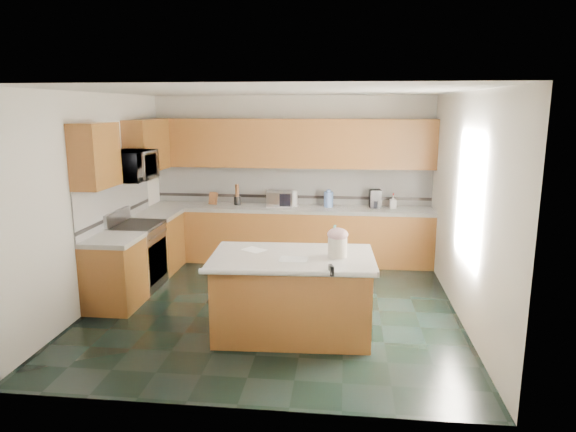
# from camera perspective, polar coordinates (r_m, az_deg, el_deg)

# --- Properties ---
(floor) EXTENTS (4.60, 4.60, 0.00)m
(floor) POSITION_cam_1_polar(r_m,az_deg,el_deg) (6.72, -1.63, -9.98)
(floor) COLOR black
(floor) RESTS_ON ground
(ceiling) EXTENTS (4.60, 4.60, 0.00)m
(ceiling) POSITION_cam_1_polar(r_m,az_deg,el_deg) (6.23, -1.78, 13.70)
(ceiling) COLOR white
(ceiling) RESTS_ON ground
(wall_back) EXTENTS (4.60, 0.04, 2.70)m
(wall_back) POSITION_cam_1_polar(r_m,az_deg,el_deg) (8.61, 0.46, 4.25)
(wall_back) COLOR white
(wall_back) RESTS_ON ground
(wall_front) EXTENTS (4.60, 0.04, 2.70)m
(wall_front) POSITION_cam_1_polar(r_m,az_deg,el_deg) (4.11, -6.22, -4.55)
(wall_front) COLOR white
(wall_front) RESTS_ON ground
(wall_left) EXTENTS (0.04, 4.60, 2.70)m
(wall_left) POSITION_cam_1_polar(r_m,az_deg,el_deg) (7.04, -20.75, 1.70)
(wall_left) COLOR white
(wall_left) RESTS_ON ground
(wall_right) EXTENTS (0.04, 4.60, 2.70)m
(wall_right) POSITION_cam_1_polar(r_m,az_deg,el_deg) (6.44, 19.20, 0.91)
(wall_right) COLOR white
(wall_right) RESTS_ON ground
(back_base_cab) EXTENTS (4.60, 0.60, 0.86)m
(back_base_cab) POSITION_cam_1_polar(r_m,az_deg,el_deg) (8.47, 0.23, -2.22)
(back_base_cab) COLOR #43290E
(back_base_cab) RESTS_ON ground
(back_countertop) EXTENTS (4.60, 0.64, 0.06)m
(back_countertop) POSITION_cam_1_polar(r_m,az_deg,el_deg) (8.37, 0.23, 0.83)
(back_countertop) COLOR white
(back_countertop) RESTS_ON back_base_cab
(back_upper_cab) EXTENTS (4.60, 0.33, 0.78)m
(back_upper_cab) POSITION_cam_1_polar(r_m,az_deg,el_deg) (8.37, 0.34, 8.08)
(back_upper_cab) COLOR #43290E
(back_upper_cab) RESTS_ON wall_back
(back_backsplash) EXTENTS (4.60, 0.02, 0.63)m
(back_backsplash) POSITION_cam_1_polar(r_m,az_deg,el_deg) (8.60, 0.44, 3.46)
(back_backsplash) COLOR silver
(back_backsplash) RESTS_ON back_countertop
(back_accent_band) EXTENTS (4.60, 0.01, 0.05)m
(back_accent_band) POSITION_cam_1_polar(r_m,az_deg,el_deg) (8.62, 0.43, 2.17)
(back_accent_band) COLOR black
(back_accent_band) RESTS_ON back_countertop
(left_base_cab_rear) EXTENTS (0.60, 0.82, 0.86)m
(left_base_cab_rear) POSITION_cam_1_polar(r_m,az_deg,el_deg) (8.26, -14.27, -2.98)
(left_base_cab_rear) COLOR #43290E
(left_base_cab_rear) RESTS_ON ground
(left_counter_rear) EXTENTS (0.64, 0.82, 0.06)m
(left_counter_rear) POSITION_cam_1_polar(r_m,az_deg,el_deg) (8.16, -14.43, 0.14)
(left_counter_rear) COLOR white
(left_counter_rear) RESTS_ON left_base_cab_rear
(left_base_cab_front) EXTENTS (0.60, 0.72, 0.86)m
(left_base_cab_front) POSITION_cam_1_polar(r_m,az_deg,el_deg) (6.91, -18.70, -6.21)
(left_base_cab_front) COLOR #43290E
(left_base_cab_front) RESTS_ON ground
(left_counter_front) EXTENTS (0.64, 0.72, 0.06)m
(left_counter_front) POSITION_cam_1_polar(r_m,az_deg,el_deg) (6.79, -18.96, -2.52)
(left_counter_front) COLOR white
(left_counter_front) RESTS_ON left_base_cab_front
(left_backsplash) EXTENTS (0.02, 2.30, 0.63)m
(left_backsplash) POSITION_cam_1_polar(r_m,az_deg,el_deg) (7.53, -18.59, 1.60)
(left_backsplash) COLOR silver
(left_backsplash) RESTS_ON wall_left
(left_accent_band) EXTENTS (0.01, 2.30, 0.05)m
(left_accent_band) POSITION_cam_1_polar(r_m,az_deg,el_deg) (7.57, -18.45, 0.15)
(left_accent_band) COLOR black
(left_accent_band) RESTS_ON wall_left
(left_upper_cab_rear) EXTENTS (0.33, 1.09, 0.78)m
(left_upper_cab_rear) POSITION_cam_1_polar(r_m,az_deg,el_deg) (8.19, -15.38, 7.57)
(left_upper_cab_rear) COLOR #43290E
(left_upper_cab_rear) RESTS_ON wall_left
(left_upper_cab_front) EXTENTS (0.33, 0.72, 0.78)m
(left_upper_cab_front) POSITION_cam_1_polar(r_m,az_deg,el_deg) (6.67, -20.63, 6.30)
(left_upper_cab_front) COLOR #43290E
(left_upper_cab_front) RESTS_ON wall_left
(range_body) EXTENTS (0.60, 0.76, 0.88)m
(range_body) POSITION_cam_1_polar(r_m,az_deg,el_deg) (7.55, -16.36, -4.44)
(range_body) COLOR #B7B7BC
(range_body) RESTS_ON ground
(range_oven_door) EXTENTS (0.02, 0.68, 0.55)m
(range_oven_door) POSITION_cam_1_polar(r_m,az_deg,el_deg) (7.46, -14.27, -4.85)
(range_oven_door) COLOR black
(range_oven_door) RESTS_ON range_body
(range_cooktop) EXTENTS (0.62, 0.78, 0.04)m
(range_cooktop) POSITION_cam_1_polar(r_m,az_deg,el_deg) (7.44, -16.56, -1.03)
(range_cooktop) COLOR black
(range_cooktop) RESTS_ON range_body
(range_handle) EXTENTS (0.02, 0.66, 0.02)m
(range_handle) POSITION_cam_1_polar(r_m,az_deg,el_deg) (7.35, -14.21, -2.02)
(range_handle) COLOR #B7B7BC
(range_handle) RESTS_ON range_body
(range_backguard) EXTENTS (0.06, 0.76, 0.18)m
(range_backguard) POSITION_cam_1_polar(r_m,az_deg,el_deg) (7.52, -18.45, -0.08)
(range_backguard) COLOR #B7B7BC
(range_backguard) RESTS_ON range_body
(microwave) EXTENTS (0.50, 0.73, 0.41)m
(microwave) POSITION_cam_1_polar(r_m,az_deg,el_deg) (7.30, -16.96, 5.34)
(microwave) COLOR #B7B7BC
(microwave) RESTS_ON wall_left
(island_base) EXTENTS (1.73, 1.04, 0.86)m
(island_base) POSITION_cam_1_polar(r_m,az_deg,el_deg) (5.81, 0.50, -9.02)
(island_base) COLOR #43290E
(island_base) RESTS_ON ground
(island_top) EXTENTS (1.83, 1.14, 0.06)m
(island_top) POSITION_cam_1_polar(r_m,az_deg,el_deg) (5.66, 0.51, -4.68)
(island_top) COLOR white
(island_top) RESTS_ON island_base
(island_bullnose) EXTENTS (1.79, 0.14, 0.06)m
(island_bullnose) POSITION_cam_1_polar(r_m,az_deg,el_deg) (5.16, -0.10, -6.37)
(island_bullnose) COLOR white
(island_bullnose) RESTS_ON island_base
(treat_jar) EXTENTS (0.25, 0.25, 0.22)m
(treat_jar) POSITION_cam_1_polar(r_m,az_deg,el_deg) (5.60, 5.51, -3.46)
(treat_jar) COLOR beige
(treat_jar) RESTS_ON island_top
(treat_jar_lid) EXTENTS (0.23, 0.23, 0.14)m
(treat_jar_lid) POSITION_cam_1_polar(r_m,az_deg,el_deg) (5.56, 5.54, -2.05)
(treat_jar_lid) COLOR #D09BA0
(treat_jar_lid) RESTS_ON treat_jar
(treat_jar_knob) EXTENTS (0.07, 0.03, 0.03)m
(treat_jar_knob) POSITION_cam_1_polar(r_m,az_deg,el_deg) (5.55, 5.55, -1.56)
(treat_jar_knob) COLOR tan
(treat_jar_knob) RESTS_ON treat_jar_lid
(treat_jar_knob_end_l) EXTENTS (0.04, 0.04, 0.04)m
(treat_jar_knob_end_l) POSITION_cam_1_polar(r_m,az_deg,el_deg) (5.55, 5.17, -1.56)
(treat_jar_knob_end_l) COLOR tan
(treat_jar_knob_end_l) RESTS_ON treat_jar_lid
(treat_jar_knob_end_r) EXTENTS (0.04, 0.04, 0.04)m
(treat_jar_knob_end_r) POSITION_cam_1_polar(r_m,az_deg,el_deg) (5.55, 5.94, -1.57)
(treat_jar_knob_end_r) COLOR tan
(treat_jar_knob_end_r) RESTS_ON treat_jar_lid
(soap_bottle_island) EXTENTS (0.15, 0.15, 0.34)m
(soap_bottle_island) POSITION_cam_1_polar(r_m,az_deg,el_deg) (5.62, 5.19, -2.74)
(soap_bottle_island) COLOR teal
(soap_bottle_island) RESTS_ON island_top
(paper_sheet_a) EXTENTS (0.30, 0.23, 0.00)m
(paper_sheet_a) POSITION_cam_1_polar(r_m,az_deg,el_deg) (5.51, 0.62, -4.83)
(paper_sheet_a) COLOR white
(paper_sheet_a) RESTS_ON island_top
(paper_sheet_b) EXTENTS (0.32, 0.30, 0.00)m
(paper_sheet_b) POSITION_cam_1_polar(r_m,az_deg,el_deg) (5.87, -3.79, -3.77)
(paper_sheet_b) COLOR white
(paper_sheet_b) RESTS_ON island_top
(clamp_body) EXTENTS (0.06, 0.11, 0.10)m
(clamp_body) POSITION_cam_1_polar(r_m,az_deg,el_deg) (5.14, 4.82, -6.02)
(clamp_body) COLOR black
(clamp_body) RESTS_ON island_top
(clamp_handle) EXTENTS (0.02, 0.08, 0.02)m
(clamp_handle) POSITION_cam_1_polar(r_m,az_deg,el_deg) (5.08, 4.80, -6.47)
(clamp_handle) COLOR black
(clamp_handle) RESTS_ON island_top
(knife_block) EXTENTS (0.14, 0.17, 0.23)m
(knife_block) POSITION_cam_1_polar(r_m,az_deg,el_deg) (8.63, -8.31, 1.94)
(knife_block) COLOR #472814
(knife_block) RESTS_ON back_countertop
(utensil_crock) EXTENTS (0.11, 0.11, 0.14)m
(utensil_crock) POSITION_cam_1_polar(r_m,az_deg,el_deg) (8.57, -5.66, 1.71)
(utensil_crock) COLOR black
(utensil_crock) RESTS_ON back_countertop
(utensil_bundle) EXTENTS (0.06, 0.06, 0.20)m
(utensil_bundle) POSITION_cam_1_polar(r_m,az_deg,el_deg) (8.54, -5.68, 2.85)
(utensil_bundle) COLOR #472814
(utensil_bundle) RESTS_ON utensil_crock
(toaster_oven) EXTENTS (0.45, 0.33, 0.25)m
(toaster_oven) POSITION_cam_1_polar(r_m,az_deg,el_deg) (8.41, -0.95, 1.94)
(toaster_oven) COLOR #B7B7BC
(toaster_oven) RESTS_ON back_countertop
(toaster_oven_door) EXTENTS (0.38, 0.01, 0.21)m
(toaster_oven_door) POSITION_cam_1_polar(r_m,az_deg,el_deg) (8.28, -1.07, 1.78)
(toaster_oven_door) COLOR black
(toaster_oven_door) RESTS_ON toaster_oven
(paper_towel) EXTENTS (0.11, 0.11, 0.25)m
(paper_towel) POSITION_cam_1_polar(r_m,az_deg,el_deg) (8.44, 0.68, 1.98)
(paper_towel) COLOR white
(paper_towel) RESTS_ON back_countertop
(paper_towel_base) EXTENTS (0.16, 0.16, 0.01)m
(paper_towel_base) POSITION_cam_1_polar(r_m,az_deg,el_deg) (8.46, 0.68, 1.20)
(paper_towel_base) COLOR #B7B7BC
(paper_towel_base) RESTS_ON back_countertop
(water_jug) EXTENTS (0.15, 0.15, 0.25)m
(water_jug) POSITION_cam_1_polar(r_m,az_deg,el_deg) (8.36, 4.52, 1.85)
(water_jug) COLOR #597BBE
(water_jug) RESTS_ON back_countertop
(water_jug_neck) EXTENTS (0.07, 0.07, 0.04)m
(water_jug_neck) POSITION_cam_1_polar(r_m,az_deg,el_deg) (8.34, 4.54, 2.81)
(water_jug_neck) COLOR #597BBE
(water_jug_neck) RESTS_ON water_jug
(coffee_maker) EXTENTS (0.19, 0.21, 0.29)m
(coffee_maker) POSITION_cam_1_polar(r_m,az_deg,el_deg) (8.39, 9.66, 1.91)
(coffee_maker) COLOR black
(coffee_maker) RESTS_ON back_countertop
(coffee_carafe) EXTENTS (0.12, 0.12, 0.12)m
(coffee_carafe) POSITION_cam_1_polar(r_m,az_deg,el_deg) (8.36, 9.65, 1.28)
(coffee_carafe) COLOR black
(coffee_carafe) RESTS_ON back_countertop
(soap_bottle_back) EXTENTS (0.11, 0.11, 0.22)m
(soap_bottle_back) POSITION_cam_1_polar(r_m,az_deg,el_deg) (8.39, 11.59, 1.56)
(soap_bottle_back) COLOR white
(soap_bottle_back) RESTS_ON back_countertop
(soap_back_cap) EXTENTS (0.02, 0.02, 0.03)m
(soap_back_cap) POSITION_cam_1_polar(r_m,az_deg,el_deg) (8.37, 11.63, 2.38)
(soap_back_cap) COLOR red
(soap_back_cap) RESTS_ON soap_bottle_back
(window_light_proxy) EXTENTS (0.02, 1.40, 1.10)m
(window_light_proxy) POSITION_cam_1_polar(r_m,az_deg,el_deg) (6.22, 19.43, 1.92)
(window_light_proxy) COLOR white
(window_light_proxy) RESTS_ON wall_right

